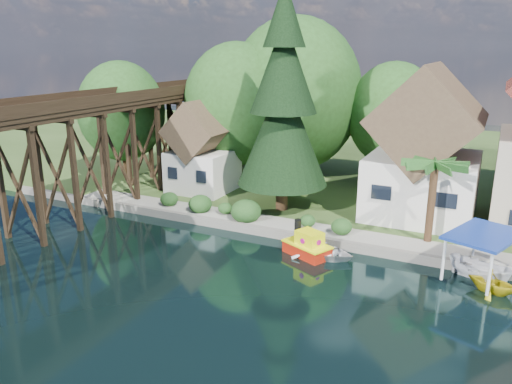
{
  "coord_description": "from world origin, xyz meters",
  "views": [
    {
      "loc": [
        11.57,
        -21.22,
        12.63
      ],
      "look_at": [
        -1.73,
        6.0,
        3.73
      ],
      "focal_mm": 35.0,
      "sensor_mm": 36.0,
      "label": 1
    }
  ],
  "objects_px": {
    "shed": "(203,153)",
    "boat_canopy": "(481,261)",
    "conifer": "(283,105)",
    "boat_white_a": "(322,250)",
    "trestle_bridge": "(76,150)",
    "tugboat": "(308,246)",
    "boat_yellow": "(494,280)",
    "house_left": "(425,153)",
    "palm_tree": "(435,167)"
  },
  "relations": [
    {
      "from": "house_left",
      "to": "boat_yellow",
      "type": "distance_m",
      "value": 12.28
    },
    {
      "from": "shed",
      "to": "conifer",
      "type": "relative_size",
      "value": 0.47
    },
    {
      "from": "boat_white_a",
      "to": "tugboat",
      "type": "bearing_deg",
      "value": 114.71
    },
    {
      "from": "house_left",
      "to": "boat_white_a",
      "type": "relative_size",
      "value": 2.67
    },
    {
      "from": "boat_yellow",
      "to": "boat_canopy",
      "type": "bearing_deg",
      "value": 49.28
    },
    {
      "from": "shed",
      "to": "boat_white_a",
      "type": "height_order",
      "value": "shed"
    },
    {
      "from": "house_left",
      "to": "conifer",
      "type": "xyz_separation_m",
      "value": [
        -9.74,
        -3.41,
        3.37
      ]
    },
    {
      "from": "shed",
      "to": "boat_yellow",
      "type": "height_order",
      "value": "shed"
    },
    {
      "from": "boat_canopy",
      "to": "boat_yellow",
      "type": "xyz_separation_m",
      "value": [
        0.73,
        -1.16,
        -0.53
      ]
    },
    {
      "from": "trestle_bridge",
      "to": "tugboat",
      "type": "height_order",
      "value": "trestle_bridge"
    },
    {
      "from": "shed",
      "to": "boat_yellow",
      "type": "relative_size",
      "value": 3.0
    },
    {
      "from": "house_left",
      "to": "palm_tree",
      "type": "height_order",
      "value": "house_left"
    },
    {
      "from": "shed",
      "to": "palm_tree",
      "type": "distance_m",
      "value": 19.82
    },
    {
      "from": "tugboat",
      "to": "boat_canopy",
      "type": "relative_size",
      "value": 0.66
    },
    {
      "from": "trestle_bridge",
      "to": "shed",
      "type": "bearing_deg",
      "value": 61.81
    },
    {
      "from": "trestle_bridge",
      "to": "palm_tree",
      "type": "xyz_separation_m",
      "value": [
        24.35,
        5.37,
        0.08
      ]
    },
    {
      "from": "conifer",
      "to": "boat_canopy",
      "type": "bearing_deg",
      "value": -21.13
    },
    {
      "from": "boat_yellow",
      "to": "tugboat",
      "type": "bearing_deg",
      "value": 105.77
    },
    {
      "from": "boat_canopy",
      "to": "trestle_bridge",
      "type": "bearing_deg",
      "value": -176.13
    },
    {
      "from": "tugboat",
      "to": "boat_white_a",
      "type": "bearing_deg",
      "value": 19.44
    },
    {
      "from": "house_left",
      "to": "boat_canopy",
      "type": "distance_m",
      "value": 10.81
    },
    {
      "from": "house_left",
      "to": "boat_white_a",
      "type": "height_order",
      "value": "house_left"
    },
    {
      "from": "shed",
      "to": "trestle_bridge",
      "type": "bearing_deg",
      "value": -118.19
    },
    {
      "from": "shed",
      "to": "boat_canopy",
      "type": "xyz_separation_m",
      "value": [
        22.61,
        -7.46,
        -2.61
      ]
    },
    {
      "from": "boat_yellow",
      "to": "shed",
      "type": "bearing_deg",
      "value": 86.89
    },
    {
      "from": "conifer",
      "to": "tugboat",
      "type": "xyz_separation_m",
      "value": [
        4.52,
        -6.45,
        -7.85
      ]
    },
    {
      "from": "boat_canopy",
      "to": "house_left",
      "type": "bearing_deg",
      "value": 117.25
    },
    {
      "from": "tugboat",
      "to": "boat_yellow",
      "type": "xyz_separation_m",
      "value": [
        10.56,
        -0.26,
        0.04
      ]
    },
    {
      "from": "trestle_bridge",
      "to": "boat_canopy",
      "type": "xyz_separation_m",
      "value": [
        27.61,
        1.87,
        -4.13
      ]
    },
    {
      "from": "tugboat",
      "to": "palm_tree",
      "type": "bearing_deg",
      "value": 33.82
    },
    {
      "from": "palm_tree",
      "to": "boat_white_a",
      "type": "height_order",
      "value": "palm_tree"
    },
    {
      "from": "boat_white_a",
      "to": "boat_yellow",
      "type": "xyz_separation_m",
      "value": [
        9.72,
        -0.55,
        0.26
      ]
    },
    {
      "from": "palm_tree",
      "to": "boat_white_a",
      "type": "bearing_deg",
      "value": -144.37
    },
    {
      "from": "house_left",
      "to": "boat_white_a",
      "type": "bearing_deg",
      "value": -114.58
    },
    {
      "from": "conifer",
      "to": "tugboat",
      "type": "relative_size",
      "value": 4.87
    },
    {
      "from": "conifer",
      "to": "boat_white_a",
      "type": "height_order",
      "value": "conifer"
    },
    {
      "from": "trestle_bridge",
      "to": "boat_yellow",
      "type": "bearing_deg",
      "value": 1.43
    },
    {
      "from": "tugboat",
      "to": "boat_white_a",
      "type": "height_order",
      "value": "tugboat"
    },
    {
      "from": "palm_tree",
      "to": "boat_canopy",
      "type": "height_order",
      "value": "palm_tree"
    },
    {
      "from": "house_left",
      "to": "tugboat",
      "type": "relative_size",
      "value": 3.23
    },
    {
      "from": "trestle_bridge",
      "to": "boat_white_a",
      "type": "bearing_deg",
      "value": 3.87
    },
    {
      "from": "house_left",
      "to": "boat_canopy",
      "type": "relative_size",
      "value": 2.12
    },
    {
      "from": "shed",
      "to": "boat_yellow",
      "type": "distance_m",
      "value": 25.08
    },
    {
      "from": "conifer",
      "to": "boat_white_a",
      "type": "bearing_deg",
      "value": -48.93
    },
    {
      "from": "boat_white_a",
      "to": "boat_yellow",
      "type": "distance_m",
      "value": 9.74
    },
    {
      "from": "palm_tree",
      "to": "boat_canopy",
      "type": "relative_size",
      "value": 1.09
    },
    {
      "from": "tugboat",
      "to": "boat_canopy",
      "type": "height_order",
      "value": "boat_canopy"
    },
    {
      "from": "shed",
      "to": "conifer",
      "type": "bearing_deg",
      "value": -13.03
    },
    {
      "from": "shed",
      "to": "conifer",
      "type": "height_order",
      "value": "conifer"
    },
    {
      "from": "trestle_bridge",
      "to": "palm_tree",
      "type": "bearing_deg",
      "value": 12.43
    }
  ]
}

